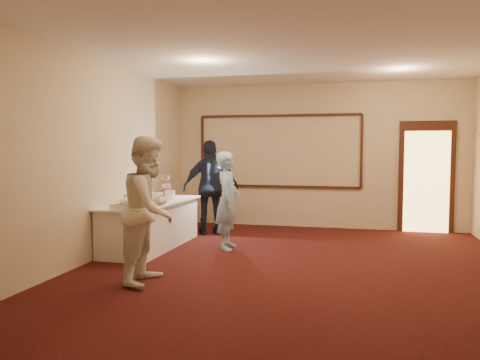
# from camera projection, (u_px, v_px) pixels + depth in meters

# --- Properties ---
(floor) EXTENTS (7.00, 7.00, 0.00)m
(floor) POSITION_uv_depth(u_px,v_px,m) (297.00, 269.00, 6.46)
(floor) COLOR black
(floor) RESTS_ON ground
(room_walls) EXTENTS (6.04, 7.04, 3.02)m
(room_walls) POSITION_uv_depth(u_px,v_px,m) (298.00, 122.00, 6.32)
(room_walls) COLOR beige
(room_walls) RESTS_ON floor
(wall_molding) EXTENTS (3.45, 0.04, 1.55)m
(wall_molding) POSITION_uv_depth(u_px,v_px,m) (279.00, 151.00, 9.90)
(wall_molding) COLOR black
(wall_molding) RESTS_ON room_walls
(doorway) EXTENTS (1.05, 0.07, 2.20)m
(doorway) POSITION_uv_depth(u_px,v_px,m) (426.00, 178.00, 9.23)
(doorway) COLOR black
(doorway) RESTS_ON floor
(buffet_table) EXTENTS (0.97, 2.37, 0.77)m
(buffet_table) POSITION_uv_depth(u_px,v_px,m) (151.00, 224.00, 7.85)
(buffet_table) COLOR white
(buffet_table) RESTS_ON floor
(pavlova_tray) EXTENTS (0.51, 0.60, 0.19)m
(pavlova_tray) POSITION_uv_depth(u_px,v_px,m) (131.00, 203.00, 6.93)
(pavlova_tray) COLOR #B7B9BE
(pavlova_tray) RESTS_ON buffet_table
(cupcake_stand) EXTENTS (0.29, 0.29, 0.43)m
(cupcake_stand) POSITION_uv_depth(u_px,v_px,m) (166.00, 188.00, 8.68)
(cupcake_stand) COLOR #CA477E
(cupcake_stand) RESTS_ON buffet_table
(plate_stack_a) EXTENTS (0.17, 0.17, 0.14)m
(plate_stack_a) POSITION_uv_depth(u_px,v_px,m) (155.00, 197.00, 7.92)
(plate_stack_a) COLOR white
(plate_stack_a) RESTS_ON buffet_table
(plate_stack_b) EXTENTS (0.19, 0.19, 0.15)m
(plate_stack_b) POSITION_uv_depth(u_px,v_px,m) (170.00, 195.00, 8.21)
(plate_stack_b) COLOR white
(plate_stack_b) RESTS_ON buffet_table
(tart) EXTENTS (0.27, 0.27, 0.06)m
(tart) POSITION_uv_depth(u_px,v_px,m) (156.00, 203.00, 7.41)
(tart) COLOR white
(tart) RESTS_ON buffet_table
(man) EXTENTS (0.42, 0.61, 1.61)m
(man) POSITION_uv_depth(u_px,v_px,m) (228.00, 200.00, 7.70)
(man) COLOR #94C5F9
(man) RESTS_ON floor
(woman) EXTENTS (0.70, 0.89, 1.82)m
(woman) POSITION_uv_depth(u_px,v_px,m) (150.00, 209.00, 5.81)
(woman) COLOR white
(woman) RESTS_ON floor
(guest) EXTENTS (1.15, 0.83, 1.82)m
(guest) POSITION_uv_depth(u_px,v_px,m) (211.00, 187.00, 9.02)
(guest) COLOR black
(guest) RESTS_ON floor
(camera_flash) EXTENTS (0.07, 0.04, 0.05)m
(camera_flash) POSITION_uv_depth(u_px,v_px,m) (221.00, 167.00, 8.80)
(camera_flash) COLOR white
(camera_flash) RESTS_ON guest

